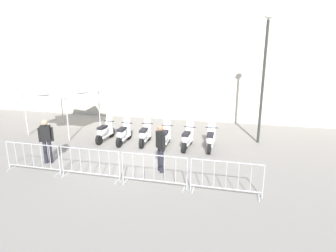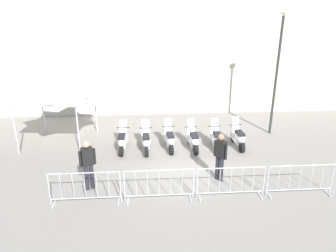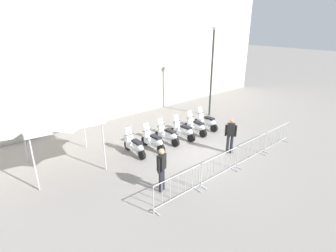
# 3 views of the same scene
# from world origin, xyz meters

# --- Properties ---
(ground_plane) EXTENTS (120.00, 120.00, 0.00)m
(ground_plane) POSITION_xyz_m (0.00, 0.00, 0.00)
(ground_plane) COLOR gray
(motorcycle_0) EXTENTS (0.56, 1.73, 1.24)m
(motorcycle_0) POSITION_xyz_m (-2.74, 1.56, 0.45)
(motorcycle_0) COLOR black
(motorcycle_0) RESTS_ON ground
(motorcycle_1) EXTENTS (0.62, 1.72, 1.24)m
(motorcycle_1) POSITION_xyz_m (-1.71, 1.57, 0.45)
(motorcycle_1) COLOR black
(motorcycle_1) RESTS_ON ground
(motorcycle_2) EXTENTS (0.66, 1.72, 1.24)m
(motorcycle_2) POSITION_xyz_m (-0.72, 1.81, 0.45)
(motorcycle_2) COLOR black
(motorcycle_2) RESTS_ON ground
(motorcycle_3) EXTENTS (0.67, 1.72, 1.24)m
(motorcycle_3) POSITION_xyz_m (0.30, 1.80, 0.45)
(motorcycle_3) COLOR black
(motorcycle_3) RESTS_ON ground
(motorcycle_4) EXTENTS (0.56, 1.73, 1.24)m
(motorcycle_4) POSITION_xyz_m (1.29, 1.93, 0.45)
(motorcycle_4) COLOR black
(motorcycle_4) RESTS_ON ground
(motorcycle_5) EXTENTS (0.62, 1.72, 1.24)m
(motorcycle_5) POSITION_xyz_m (2.29, 2.17, 0.45)
(motorcycle_5) COLOR black
(motorcycle_5) RESTS_ON ground
(barrier_segment_0) EXTENTS (2.16, 0.68, 1.07)m
(barrier_segment_0) POSITION_xyz_m (-3.13, -2.39, 0.53)
(barrier_segment_0) COLOR #B2B5B7
(barrier_segment_0) RESTS_ON ground
(barrier_segment_1) EXTENTS (2.16, 0.68, 1.07)m
(barrier_segment_1) POSITION_xyz_m (-0.88, -2.12, 0.53)
(barrier_segment_1) COLOR #B2B5B7
(barrier_segment_1) RESTS_ON ground
(barrier_segment_2) EXTENTS (2.16, 0.68, 1.07)m
(barrier_segment_2) POSITION_xyz_m (1.36, -1.86, 0.53)
(barrier_segment_2) COLOR #B2B5B7
(barrier_segment_2) RESTS_ON ground
(barrier_segment_3) EXTENTS (2.16, 0.68, 1.07)m
(barrier_segment_3) POSITION_xyz_m (3.60, -1.59, 0.53)
(barrier_segment_3) COLOR #B2B5B7
(barrier_segment_3) RESTS_ON ground
(street_lamp) EXTENTS (0.36, 0.36, 5.75)m
(street_lamp) POSITION_xyz_m (4.19, 4.03, 3.47)
(street_lamp) COLOR #2D332D
(street_lamp) RESTS_ON ground
(officer_near_row_end) EXTENTS (0.42, 0.41, 1.73)m
(officer_near_row_end) POSITION_xyz_m (1.13, -0.75, 0.98)
(officer_near_row_end) COLOR #23232D
(officer_near_row_end) RESTS_ON ground
(officer_mid_plaza) EXTENTS (0.48, 0.37, 1.73)m
(officer_mid_plaza) POSITION_xyz_m (-3.25, -1.56, 0.98)
(officer_mid_plaza) COLOR #23232D
(officer_mid_plaza) RESTS_ON ground
(canopy_tent) EXTENTS (2.92, 2.92, 2.91)m
(canopy_tent) POSITION_xyz_m (-5.74, 2.35, 2.52)
(canopy_tent) COLOR silver
(canopy_tent) RESTS_ON ground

